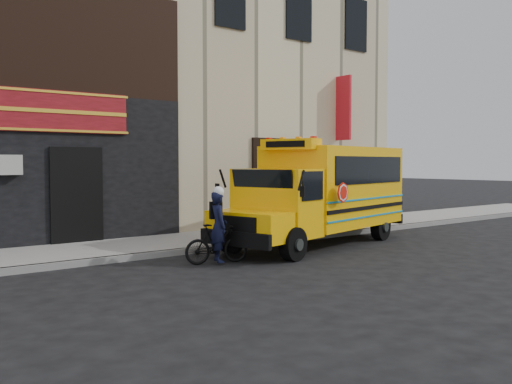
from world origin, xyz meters
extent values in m
plane|color=black|center=(0.00, 0.00, 0.00)|extent=(120.00, 120.00, 0.00)
cube|color=gray|center=(0.00, 2.60, 0.07)|extent=(40.00, 0.20, 0.15)
cube|color=gray|center=(0.00, 4.10, 0.07)|extent=(40.00, 3.00, 0.15)
cube|color=beige|center=(0.00, 10.50, 6.15)|extent=(20.00, 10.00, 12.00)
cube|color=black|center=(-5.00, 5.55, 2.15)|extent=(10.00, 0.30, 4.00)
cube|color=#331C11|center=(-5.00, 5.55, 5.65)|extent=(10.00, 0.28, 3.00)
cube|color=#630E0F|center=(-5.00, 5.38, 3.65)|extent=(6.50, 0.12, 1.10)
cube|color=black|center=(-3.20, 5.40, 1.40)|extent=(1.30, 0.10, 2.50)
cube|color=red|center=(7.00, 5.15, 4.35)|extent=(0.10, 0.70, 2.40)
cylinder|color=black|center=(-0.02, 0.16, 0.40)|extent=(0.84, 0.46, 0.80)
cylinder|color=black|center=(-0.47, 2.01, 0.40)|extent=(0.84, 0.46, 0.80)
cylinder|color=black|center=(4.45, 1.24, 0.40)|extent=(0.84, 0.46, 0.80)
cylinder|color=black|center=(4.00, 3.08, 0.40)|extent=(0.84, 0.46, 0.80)
cube|color=#FAB005|center=(-0.68, 0.98, 0.80)|extent=(1.44, 2.18, 0.70)
cube|color=black|center=(-1.22, 0.85, 0.55)|extent=(0.60, 2.02, 0.35)
cube|color=#FAB005|center=(0.38, 1.23, 1.30)|extent=(1.66, 2.32, 1.70)
cube|color=black|center=(-0.17, 1.10, 1.70)|extent=(0.48, 1.76, 0.90)
cube|color=#FAB005|center=(3.16, 1.90, 1.62)|extent=(4.89, 3.19, 2.25)
cube|color=black|center=(5.37, 2.44, 0.55)|extent=(0.63, 2.17, 0.30)
cube|color=black|center=(3.51, 0.85, 2.10)|extent=(3.80, 0.95, 0.75)
cube|color=#FAB005|center=(0.97, 1.37, 2.78)|extent=(0.86, 1.67, 0.28)
cylinder|color=red|center=(1.71, 0.22, 1.55)|extent=(0.51, 0.15, 0.52)
cylinder|color=#39403D|center=(4.48, 2.83, 1.42)|extent=(0.06, 0.06, 2.84)
cube|color=red|center=(4.46, 2.75, 2.31)|extent=(0.07, 0.25, 0.36)
cube|color=white|center=(4.46, 2.75, 1.86)|extent=(0.07, 0.25, 0.31)
imported|color=black|center=(-1.61, 1.00, 0.46)|extent=(1.58, 0.78, 0.91)
imported|color=black|center=(-1.61, 0.93, 0.81)|extent=(0.54, 0.68, 1.61)
camera|label=1|loc=(-8.92, -9.69, 2.32)|focal=40.00mm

